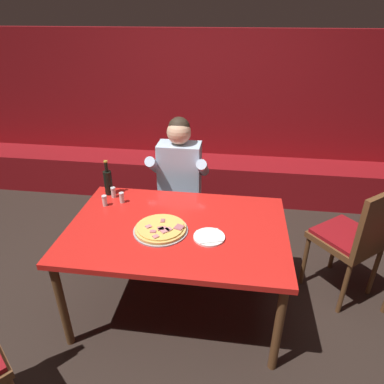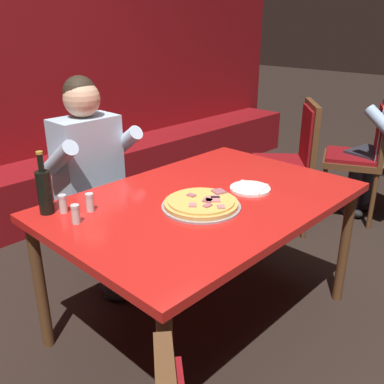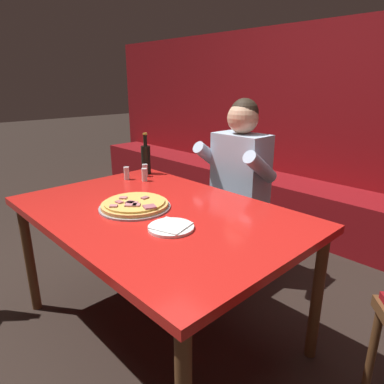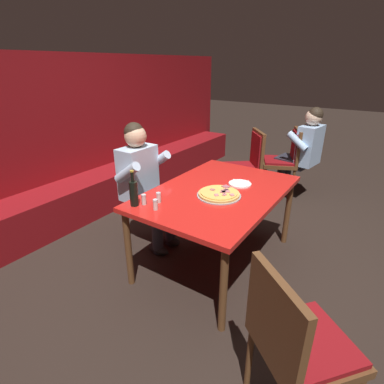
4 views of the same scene
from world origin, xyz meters
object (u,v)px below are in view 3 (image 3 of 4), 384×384
(beer_bottle, at_px, (146,159))
(shaker_black_pepper, at_px, (127,174))
(main_dining_table, at_px, (157,222))
(shaker_oregano, at_px, (145,171))
(plate_white_paper, at_px, (171,227))
(pizza, at_px, (135,205))
(shaker_red_pepper_flakes, at_px, (144,175))
(diner_seated_blue_shirt, at_px, (232,183))

(beer_bottle, distance_m, shaker_black_pepper, 0.20)
(main_dining_table, distance_m, shaker_oregano, 0.68)
(main_dining_table, bearing_deg, shaker_oregano, 148.84)
(plate_white_paper, relative_size, shaker_black_pepper, 2.44)
(plate_white_paper, bearing_deg, main_dining_table, 156.75)
(beer_bottle, bearing_deg, shaker_oregano, -43.39)
(pizza, relative_size, shaker_red_pepper_flakes, 4.35)
(beer_bottle, height_order, shaker_red_pepper_flakes, beer_bottle)
(plate_white_paper, height_order, shaker_red_pepper_flakes, shaker_red_pepper_flakes)
(beer_bottle, height_order, shaker_black_pepper, beer_bottle)
(plate_white_paper, bearing_deg, diner_seated_blue_shirt, 112.69)
(shaker_red_pepper_flakes, bearing_deg, shaker_oregano, 141.86)
(main_dining_table, relative_size, plate_white_paper, 7.23)
(plate_white_paper, distance_m, beer_bottle, 1.01)
(main_dining_table, height_order, shaker_oregano, shaker_oregano)
(beer_bottle, height_order, diner_seated_blue_shirt, diner_seated_blue_shirt)
(beer_bottle, bearing_deg, shaker_black_pepper, -80.09)
(beer_bottle, bearing_deg, main_dining_table, -32.37)
(shaker_red_pepper_flakes, bearing_deg, pizza, -41.67)
(main_dining_table, relative_size, pizza, 4.06)
(shaker_oregano, xyz_separation_m, diner_seated_blue_shirt, (0.46, 0.41, -0.08))
(main_dining_table, bearing_deg, shaker_red_pepper_flakes, 150.33)
(plate_white_paper, distance_m, diner_seated_blue_shirt, 0.93)
(pizza, xyz_separation_m, shaker_red_pepper_flakes, (-0.38, 0.34, 0.02))
(shaker_oregano, relative_size, diner_seated_blue_shirt, 0.07)
(beer_bottle, xyz_separation_m, shaker_red_pepper_flakes, (0.15, -0.13, -0.07))
(plate_white_paper, distance_m, shaker_red_pepper_flakes, 0.81)
(shaker_oregano, bearing_deg, pizza, -41.00)
(plate_white_paper, distance_m, shaker_black_pepper, 0.89)
(shaker_oregano, distance_m, diner_seated_blue_shirt, 0.61)
(shaker_red_pepper_flakes, xyz_separation_m, diner_seated_blue_shirt, (0.36, 0.48, -0.08))
(main_dining_table, distance_m, plate_white_paper, 0.27)
(pizza, height_order, diner_seated_blue_shirt, diner_seated_blue_shirt)
(beer_bottle, relative_size, shaker_oregano, 3.40)
(beer_bottle, distance_m, shaker_oregano, 0.10)
(pizza, xyz_separation_m, diner_seated_blue_shirt, (-0.02, 0.82, -0.06))
(diner_seated_blue_shirt, bearing_deg, beer_bottle, -145.16)
(beer_bottle, bearing_deg, pizza, -41.25)
(diner_seated_blue_shirt, bearing_deg, plate_white_paper, -67.31)
(main_dining_table, distance_m, shaker_red_pepper_flakes, 0.57)
(plate_white_paper, distance_m, shaker_oregano, 0.93)
(plate_white_paper, xyz_separation_m, shaker_black_pepper, (-0.83, 0.31, 0.03))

